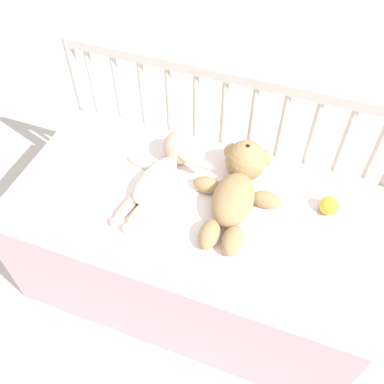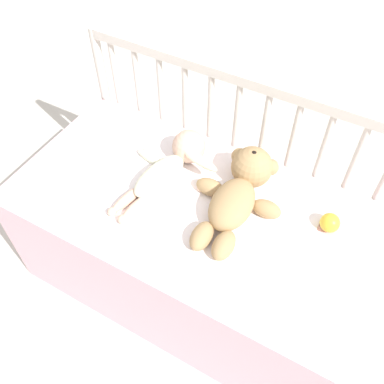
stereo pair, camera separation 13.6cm
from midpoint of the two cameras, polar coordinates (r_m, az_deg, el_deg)
ground_plane at (r=1.82m, az=-2.30°, el=-11.79°), size 12.00×12.00×0.00m
crib_mattress at (r=1.61m, az=-2.57°, el=-7.56°), size 1.22×0.61×0.50m
crib_rail at (r=1.55m, az=1.61°, el=8.79°), size 1.22×0.04×0.81m
blanket at (r=1.41m, az=-3.17°, el=-1.20°), size 0.81×0.53×0.01m
teddy_bear at (r=1.38m, az=3.36°, el=0.76°), size 0.30×0.42×0.14m
baby at (r=1.46m, az=-6.40°, el=3.06°), size 0.33×0.43×0.12m
toy_ball at (r=1.41m, az=15.18°, el=-1.92°), size 0.06×0.06×0.06m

